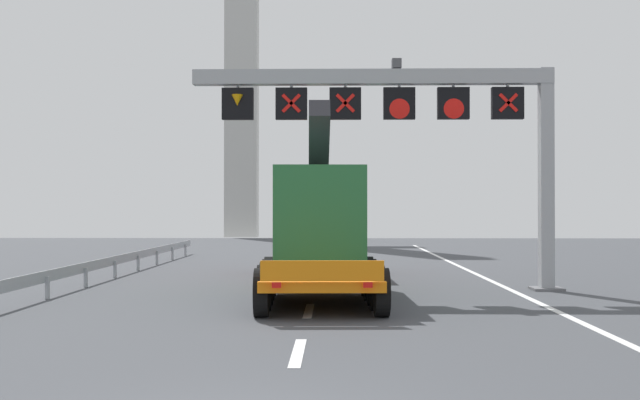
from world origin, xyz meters
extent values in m
cube|color=silver|center=(0.32, 4.76, 0.01)|extent=(0.20, 2.60, 0.01)
cube|color=silver|center=(0.32, 10.14, 0.01)|extent=(0.20, 2.60, 0.01)
cube|color=silver|center=(0.32, 15.52, 0.01)|extent=(0.20, 2.60, 0.01)
cube|color=silver|center=(0.32, 20.90, 0.01)|extent=(0.20, 2.60, 0.01)
cube|color=silver|center=(0.32, 26.28, 0.01)|extent=(0.20, 2.60, 0.01)
cube|color=silver|center=(0.32, 31.66, 0.01)|extent=(0.20, 2.60, 0.01)
cube|color=silver|center=(0.32, 37.04, 0.01)|extent=(0.20, 2.60, 0.01)
cube|color=silver|center=(6.20, 12.00, 0.01)|extent=(0.20, 63.00, 0.01)
cube|color=#9EA0A5|center=(7.27, 14.98, 3.33)|extent=(0.40, 0.40, 6.65)
cube|color=slate|center=(7.27, 14.98, 0.04)|extent=(0.90, 0.90, 0.08)
cube|color=#9EA0A5|center=(2.07, 14.98, 6.40)|extent=(10.81, 0.44, 0.44)
cube|color=#4C4C51|center=(2.80, 14.98, 6.80)|extent=(0.28, 0.40, 0.28)
cube|color=black|center=(6.13, 14.98, 5.60)|extent=(0.95, 0.24, 0.95)
cube|color=#9EA0A5|center=(6.13, 14.98, 6.13)|extent=(0.08, 0.08, 0.16)
cube|color=red|center=(6.13, 14.85, 5.60)|extent=(0.58, 0.02, 0.58)
cube|color=red|center=(6.13, 14.85, 5.60)|extent=(0.58, 0.02, 0.58)
cube|color=black|center=(4.50, 14.98, 5.60)|extent=(0.95, 0.24, 0.95)
cube|color=#9EA0A5|center=(4.50, 14.98, 6.13)|extent=(0.08, 0.08, 0.16)
cone|color=red|center=(4.50, 14.85, 5.43)|extent=(0.61, 0.02, 0.61)
cube|color=black|center=(2.88, 14.98, 5.60)|extent=(0.95, 0.24, 0.95)
cube|color=#9EA0A5|center=(2.88, 14.98, 6.13)|extent=(0.08, 0.08, 0.16)
cone|color=red|center=(2.88, 14.85, 5.43)|extent=(0.61, 0.02, 0.61)
cube|color=black|center=(1.26, 14.98, 5.60)|extent=(0.95, 0.24, 0.95)
cube|color=#9EA0A5|center=(1.26, 14.98, 6.13)|extent=(0.08, 0.08, 0.16)
cube|color=red|center=(1.26, 14.85, 5.60)|extent=(0.58, 0.02, 0.58)
cube|color=red|center=(1.26, 14.85, 5.60)|extent=(0.58, 0.02, 0.58)
cube|color=black|center=(-0.37, 14.98, 5.60)|extent=(0.95, 0.24, 0.95)
cube|color=#9EA0A5|center=(-0.37, 14.98, 6.13)|extent=(0.08, 0.08, 0.16)
cube|color=red|center=(-0.37, 14.85, 5.60)|extent=(0.58, 0.02, 0.58)
cube|color=red|center=(-0.37, 14.85, 5.60)|extent=(0.58, 0.02, 0.58)
cube|color=black|center=(-1.99, 14.98, 5.60)|extent=(0.95, 0.24, 0.95)
cube|color=#9EA0A5|center=(-1.99, 14.98, 6.13)|extent=(0.08, 0.08, 0.16)
cone|color=orange|center=(-1.99, 14.85, 5.70)|extent=(0.34, 0.34, 0.33)
cube|color=orange|center=(0.48, 13.59, 0.73)|extent=(3.17, 10.49, 0.24)
cube|color=orange|center=(0.67, 8.31, 1.10)|extent=(2.66, 0.18, 0.44)
cylinder|color=black|center=(-0.70, 9.04, 0.55)|extent=(0.36, 1.11, 1.10)
cylinder|color=black|center=(1.99, 9.14, 0.55)|extent=(0.36, 1.11, 1.10)
cylinder|color=black|center=(-0.74, 10.09, 0.55)|extent=(0.36, 1.11, 1.10)
cylinder|color=black|center=(1.96, 10.19, 0.55)|extent=(0.36, 1.11, 1.10)
cylinder|color=black|center=(-0.78, 11.14, 0.55)|extent=(0.36, 1.11, 1.10)
cylinder|color=black|center=(1.92, 11.24, 0.55)|extent=(0.36, 1.11, 1.10)
cylinder|color=black|center=(-0.82, 12.19, 0.55)|extent=(0.36, 1.11, 1.10)
cylinder|color=black|center=(1.88, 12.29, 0.55)|extent=(0.36, 1.11, 1.10)
cylinder|color=black|center=(-0.86, 13.24, 0.55)|extent=(0.36, 1.11, 1.10)
cylinder|color=black|center=(1.84, 13.34, 0.55)|extent=(0.36, 1.11, 1.10)
cube|color=red|center=(0.23, 20.68, 2.10)|extent=(2.69, 3.29, 3.10)
cube|color=black|center=(0.23, 20.68, 2.80)|extent=(2.72, 3.31, 0.60)
cylinder|color=black|center=(-1.09, 21.52, 0.55)|extent=(0.38, 1.11, 1.10)
cylinder|color=black|center=(1.48, 21.61, 0.55)|extent=(0.38, 1.11, 1.10)
cylinder|color=black|center=(-1.02, 19.52, 0.55)|extent=(0.38, 1.11, 1.10)
cylinder|color=black|center=(1.55, 19.61, 0.55)|extent=(0.38, 1.11, 1.10)
cube|color=#236638|center=(0.47, 13.99, 2.20)|extent=(2.58, 5.80, 2.70)
cube|color=#2D2D33|center=(0.50, 13.13, 4.15)|extent=(0.67, 2.96, 2.29)
cube|color=red|center=(-0.30, 8.24, 0.80)|extent=(0.20, 0.07, 0.12)
cube|color=red|center=(1.65, 8.31, 0.80)|extent=(0.20, 0.07, 0.12)
cube|color=#999EA3|center=(-6.88, 15.65, 0.60)|extent=(0.04, 35.30, 0.32)
cube|color=#999EA3|center=(-6.82, 12.44, 0.30)|extent=(0.10, 0.10, 0.60)
cube|color=#999EA3|center=(-6.82, 15.65, 0.30)|extent=(0.10, 0.10, 0.60)
cube|color=#999EA3|center=(-6.82, 18.86, 0.30)|extent=(0.10, 0.10, 0.60)
cube|color=#999EA3|center=(-6.82, 22.07, 0.30)|extent=(0.10, 0.10, 0.60)
cube|color=#999EA3|center=(-6.82, 25.27, 0.30)|extent=(0.10, 0.10, 0.60)
cube|color=#999EA3|center=(-6.82, 28.48, 0.30)|extent=(0.10, 0.10, 0.60)
cube|color=#999EA3|center=(-6.82, 31.69, 0.30)|extent=(0.10, 0.10, 0.60)
cube|color=#B7B7B2|center=(-7.19, 58.84, 18.78)|extent=(2.80, 2.00, 37.56)
camera|label=1|loc=(0.95, -8.32, 2.43)|focal=43.51mm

